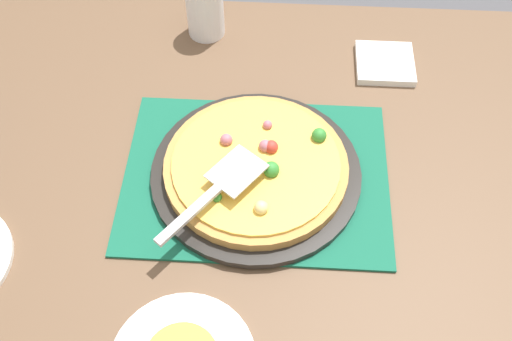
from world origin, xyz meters
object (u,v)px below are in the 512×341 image
Objects in this scene: pizza_server at (217,189)px; napkin_stack at (385,63)px; cup_far at (205,10)px; pizza_pan at (256,173)px; pizza at (256,166)px.

napkin_stack is at bearing -129.49° from pizza_server.
cup_far reaches higher than napkin_stack.
cup_far is at bearing -71.35° from pizza_pan.
pizza is 0.40m from napkin_stack.
pizza_pan is at bearing 50.07° from napkin_stack.
cup_far is at bearing -12.65° from napkin_stack.
cup_far is at bearing -71.26° from pizza.
pizza reaches higher than napkin_stack.
pizza_server reaches higher than pizza_pan.
pizza_server reaches higher than pizza.
cup_far is 1.00× the size of napkin_stack.
napkin_stack is (-0.25, -0.30, -0.01)m from pizza_pan.
pizza_server is (0.06, 0.08, 0.06)m from pizza_pan.
pizza_pan is 1.82× the size of pizza_server.
pizza_server reaches higher than napkin_stack.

